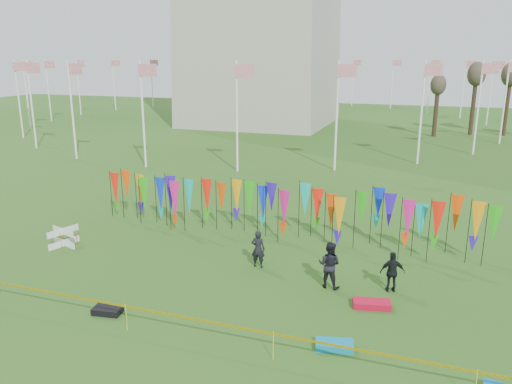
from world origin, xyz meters
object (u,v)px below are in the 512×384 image
(person_left, at_px, (258,249))
(kite_bag_black, at_px, (108,310))
(box_kite, at_px, (64,237))
(person_mid, at_px, (329,265))
(kite_bag_red, at_px, (372,304))
(person_right, at_px, (392,272))
(kite_bag_turquoise, at_px, (334,345))

(person_left, height_order, kite_bag_black, person_left)
(box_kite, bearing_deg, kite_bag_black, -39.30)
(person_left, relative_size, kite_bag_black, 1.65)
(person_mid, relative_size, kite_bag_red, 1.40)
(person_right, relative_size, kite_bag_turquoise, 1.38)
(person_left, bearing_deg, person_mid, 161.86)
(person_mid, bearing_deg, kite_bag_black, 41.08)
(kite_bag_turquoise, bearing_deg, person_left, 129.97)
(person_mid, bearing_deg, kite_bag_red, 155.35)
(person_mid, xyz_separation_m, person_right, (2.22, 0.40, -0.12))
(person_left, xyz_separation_m, kite_bag_red, (4.77, -1.92, -0.66))
(person_right, height_order, kite_bag_black, person_right)
(kite_bag_turquoise, distance_m, kite_bag_red, 2.99)
(person_right, xyz_separation_m, kite_bag_black, (-8.76, -4.80, -0.65))
(person_mid, bearing_deg, person_right, -162.62)
(person_right, bearing_deg, box_kite, -15.22)
(kite_bag_red, bearing_deg, kite_bag_black, -157.90)
(kite_bag_turquoise, bearing_deg, kite_bag_red, 75.96)
(kite_bag_red, xyz_separation_m, kite_bag_black, (-8.24, -3.35, -0.01))
(person_right, height_order, kite_bag_red, person_right)
(person_left, bearing_deg, kite_bag_turquoise, 127.53)
(person_mid, bearing_deg, box_kite, 6.69)
(person_mid, height_order, kite_bag_red, person_mid)
(box_kite, xyz_separation_m, kite_bag_black, (5.49, -4.50, -0.33))
(box_kite, distance_m, kite_bag_turquoise, 13.63)
(person_right, bearing_deg, kite_bag_turquoise, 57.58)
(kite_bag_red, distance_m, kite_bag_black, 8.90)
(person_mid, distance_m, kite_bag_black, 7.92)
(box_kite, distance_m, kite_bag_black, 7.11)
(box_kite, height_order, kite_bag_black, box_kite)
(kite_bag_black, bearing_deg, person_mid, 33.94)
(box_kite, bearing_deg, person_left, 4.88)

